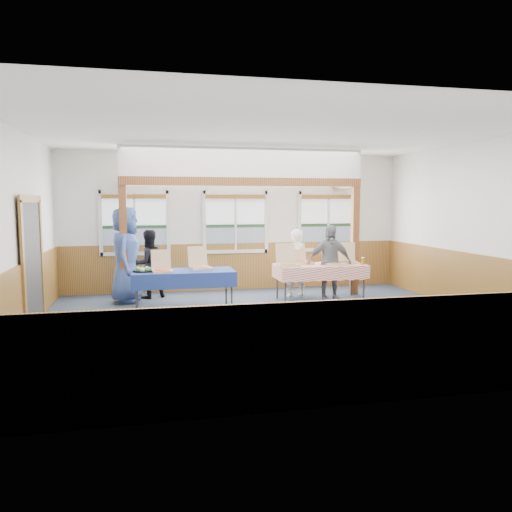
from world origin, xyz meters
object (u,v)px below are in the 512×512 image
Objects in this scene: table_left at (183,273)px; table_right at (320,267)px; man_blue at (126,255)px; woman_black at (148,264)px; person_grey at (329,263)px; woman_white at (295,263)px.

table_left is 2.91m from table_right.
man_blue is at bearing 127.00° from table_left.
woman_black reaches higher than table_right.
person_grey is (0.17, -0.08, 0.10)m from table_right.
person_grey reaches higher than woman_white.
man_blue is at bearing -174.17° from table_right.
woman_black is (-3.15, 0.51, -0.00)m from woman_white.
table_left is 3.08m from person_grey.
woman_black is (-3.55, 1.00, 0.04)m from table_right.
woman_black is at bearing -43.59° from man_blue.
table_right is 1.37× the size of woman_white.
woman_white is at bearing 144.10° from table_right.
person_grey is (3.72, -1.08, 0.06)m from woman_black.
woman_white is 3.19m from woman_black.
woman_white is (2.49, 0.82, 0.04)m from table_left.
person_grey is at bearing 139.51° from woman_black.
man_blue is (-0.45, -0.38, 0.25)m from woman_black.
table_left is 1.41× the size of woman_black.
man_blue is (-3.60, 0.13, 0.25)m from woman_white.
woman_black is (-0.65, 1.33, 0.04)m from table_left.
woman_black is 3.87m from person_grey.
man_blue reaches higher than woman_black.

